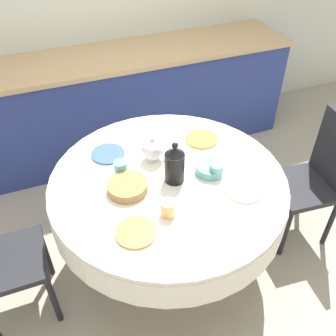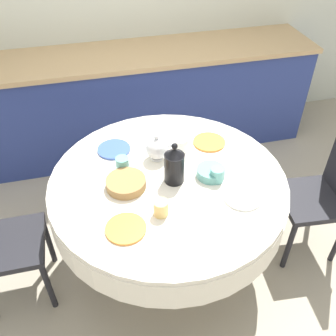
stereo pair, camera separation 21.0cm
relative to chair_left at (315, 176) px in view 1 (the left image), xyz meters
The scene contains 16 objects.
ground_plane 1.16m from the chair_left, behind, with size 12.00×12.00×0.00m, color #9E937F.
kitchen_counter 1.82m from the chair_left, 124.43° to the left, with size 3.24×0.64×0.93m.
dining_table 1.04m from the chair_left, behind, with size 1.38×1.38×0.76m.
chair_left is the anchor object (origin of this frame).
plate_near_left 1.37m from the chair_left, behind, with size 0.21×0.21×0.01m, color orange.
cup_near_left 1.18m from the chair_left, behind, with size 0.08×0.08×0.09m, color #DBB766.
plate_near_right 0.73m from the chair_left, 167.20° to the right, with size 0.21×0.21×0.01m, color white.
cup_near_right 0.81m from the chair_left, behind, with size 0.08×0.08×0.09m, color #5BA39E.
plate_far_left 1.39m from the chair_left, 161.27° to the left, with size 0.21×0.21×0.01m, color #3856AD.
cup_far_left 1.32m from the chair_left, 169.52° to the left, with size 0.08×0.08×0.09m, color #5BA39E.
plate_far_right 0.82m from the chair_left, 152.02° to the left, with size 0.21×0.21×0.01m, color orange.
cup_far_right 0.98m from the chair_left, 159.41° to the left, with size 0.08×0.08×0.09m, color white.
coffee_carafe 1.06m from the chair_left, behind, with size 0.11×0.11×0.26m.
teapot 1.13m from the chair_left, 164.49° to the left, with size 0.19×0.14×0.18m.
bread_basket 1.30m from the chair_left, behind, with size 0.22×0.22×0.05m, color olive.
fruit_bowl 0.83m from the chair_left, behind, with size 0.16×0.16×0.05m, color #569993.
Camera 1 is at (-0.58, -1.49, 2.20)m, focal length 40.00 mm.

